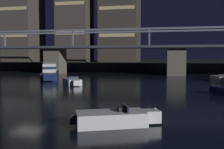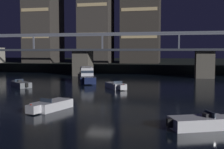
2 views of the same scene
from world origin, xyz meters
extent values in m
plane|color=black|center=(0.00, 0.00, 0.00)|extent=(400.00, 400.00, 0.00)
cube|color=black|center=(0.00, 83.16, 1.10)|extent=(240.00, 80.00, 2.20)
cube|color=#605B51|center=(-13.09, 35.16, 2.77)|extent=(3.60, 4.40, 5.55)
cube|color=#605B51|center=(13.09, 35.16, 2.77)|extent=(3.60, 4.40, 5.55)
cube|color=#3D424C|center=(0.00, 35.16, 5.78)|extent=(84.52, 6.40, 0.45)
cube|color=slate|center=(0.00, 32.26, 9.20)|extent=(84.52, 0.36, 0.36)
cube|color=slate|center=(0.00, 38.06, 9.20)|extent=(84.52, 0.36, 0.36)
cube|color=slate|center=(-23.56, 32.26, 7.60)|extent=(0.30, 0.30, 3.20)
cube|color=slate|center=(-7.85, 32.26, 7.60)|extent=(0.30, 0.30, 3.20)
cube|color=slate|center=(7.85, 32.26, 7.60)|extent=(0.30, 0.30, 3.20)
cube|color=beige|center=(-31.19, 47.88, 9.65)|extent=(8.18, 0.10, 0.90)
cube|color=beige|center=(-31.19, 47.88, 17.10)|extent=(8.18, 0.10, 0.90)
cube|color=beige|center=(-15.01, 49.18, 10.17)|extent=(8.31, 0.10, 0.90)
cube|color=beige|center=(-15.01, 49.18, 18.14)|extent=(8.31, 0.10, 0.90)
cube|color=beige|center=(-2.38, 51.06, 9.51)|extent=(9.74, 0.10, 0.90)
cube|color=beige|center=(-2.38, 51.06, 16.81)|extent=(9.74, 0.10, 0.90)
cube|color=#19234C|center=(-8.26, 22.09, 0.60)|extent=(5.38, 8.39, 1.20)
cube|color=#19234C|center=(-6.57, 17.86, 0.68)|extent=(1.74, 1.55, 1.04)
cube|color=black|center=(-8.26, 22.09, 1.15)|extent=(5.49, 8.50, 0.10)
cube|color=white|center=(-8.04, 21.53, 1.90)|extent=(3.14, 3.75, 1.40)
cube|color=#283342|center=(-8.04, 21.53, 1.95)|extent=(3.19, 3.80, 0.44)
cube|color=silver|center=(-8.04, 21.53, 2.75)|extent=(2.82, 3.38, 0.08)
cube|color=#B7B2A8|center=(-9.52, 25.24, 1.38)|extent=(2.15, 1.33, 0.36)
cube|color=silver|center=(8.52, -5.87, 0.40)|extent=(4.30, 3.20, 0.80)
cube|color=silver|center=(10.73, -4.91, 0.45)|extent=(1.22, 1.27, 0.70)
cube|color=#283342|center=(9.30, -5.53, 0.98)|extent=(0.63, 1.28, 0.36)
cube|color=#262628|center=(9.07, -5.63, 0.92)|extent=(0.59, 0.67, 0.24)
cube|color=black|center=(6.54, -6.72, 0.50)|extent=(0.47, 0.47, 0.60)
sphere|color=beige|center=(10.96, -4.82, 0.88)|extent=(0.12, 0.12, 0.12)
cube|color=#19234C|center=(16.49, 8.95, 0.45)|extent=(1.31, 1.33, 0.70)
sphere|color=#33D84C|center=(16.29, 9.10, 0.88)|extent=(0.12, 0.12, 0.12)
cube|color=beige|center=(19.48, 23.46, 0.40)|extent=(2.59, 4.20, 0.80)
cube|color=#283342|center=(19.67, 22.63, 0.98)|extent=(1.34, 0.39, 0.36)
cube|color=#262628|center=(19.61, 22.87, 0.92)|extent=(0.63, 0.51, 0.24)
cube|color=black|center=(19.02, 25.56, 0.50)|extent=(0.43, 0.43, 0.60)
cube|color=silver|center=(-1.41, 14.36, 0.40)|extent=(3.70, 4.24, 0.80)
cube|color=silver|center=(-0.05, 12.39, 0.45)|extent=(1.33, 1.30, 0.70)
cube|color=#283342|center=(-0.93, 13.66, 0.98)|extent=(1.17, 0.85, 0.36)
cube|color=#262628|center=(-1.07, 13.87, 0.92)|extent=(0.69, 0.65, 0.24)
cube|color=black|center=(-2.64, 16.14, 0.50)|extent=(0.50, 0.50, 0.60)
sphere|color=red|center=(0.10, 12.18, 0.88)|extent=(0.12, 0.12, 0.12)
camera|label=1|loc=(11.73, -20.58, 3.97)|focal=43.12mm
camera|label=2|loc=(6.70, -25.98, 5.26)|focal=45.56mm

